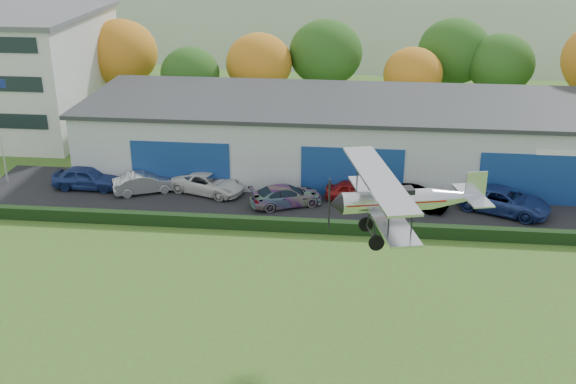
# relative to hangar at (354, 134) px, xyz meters

# --- Properties ---
(apron) EXTENTS (48.00, 9.00, 0.05)m
(apron) POSITION_rel_hangar_xyz_m (-2.00, -6.98, -2.63)
(apron) COLOR black
(apron) RESTS_ON ground
(hedge) EXTENTS (46.00, 0.60, 0.80)m
(hedge) POSITION_rel_hangar_xyz_m (-2.00, -11.78, -2.26)
(hedge) COLOR black
(hedge) RESTS_ON ground
(hangar) EXTENTS (40.60, 12.60, 5.30)m
(hangar) POSITION_rel_hangar_xyz_m (0.00, 0.00, 0.00)
(hangar) COLOR #B2B7BC
(hangar) RESTS_ON ground
(tree_belt) EXTENTS (75.70, 13.22, 10.12)m
(tree_belt) POSITION_rel_hangar_xyz_m (-4.15, 12.64, 2.95)
(tree_belt) COLOR #3D2614
(tree_belt) RESTS_ON ground
(distant_hills) EXTENTS (430.00, 196.00, 56.00)m
(distant_hills) POSITION_rel_hangar_xyz_m (-9.38, 112.02, -15.70)
(distant_hills) COLOR #4C6642
(distant_hills) RESTS_ON ground
(car_0) EXTENTS (4.81, 2.00, 1.63)m
(car_0) POSITION_rel_hangar_xyz_m (-18.76, -6.46, -1.79)
(car_0) COLOR navy
(car_0) RESTS_ON apron
(car_1) EXTENTS (4.63, 3.21, 1.45)m
(car_1) POSITION_rel_hangar_xyz_m (-14.44, -6.76, -1.88)
(car_1) COLOR silver
(car_1) RESTS_ON apron
(car_2) EXTENTS (5.66, 3.93, 1.44)m
(car_2) POSITION_rel_hangar_xyz_m (-9.99, -6.36, -1.89)
(car_2) COLOR silver
(car_2) RESTS_ON apron
(car_3) EXTENTS (5.26, 3.75, 1.41)m
(car_3) POSITION_rel_hangar_xyz_m (-4.33, -7.98, -1.90)
(car_3) COLOR gray
(car_3) RESTS_ON apron
(car_4) EXTENTS (4.44, 2.38, 1.43)m
(car_4) POSITION_rel_hangar_xyz_m (0.38, -6.87, -1.89)
(car_4) COLOR maroon
(car_4) RESTS_ON apron
(car_5) EXTENTS (4.41, 2.97, 1.38)m
(car_5) POSITION_rel_hangar_xyz_m (4.31, -7.44, -1.92)
(car_5) COLOR gray
(car_5) RESTS_ON apron
(car_6) EXTENTS (6.43, 4.86, 1.62)m
(car_6) POSITION_rel_hangar_xyz_m (10.05, -7.57, -1.79)
(car_6) COLOR navy
(car_6) RESTS_ON apron
(biplane) EXTENTS (7.08, 8.04, 3.00)m
(biplane) POSITION_rel_hangar_xyz_m (2.25, -22.67, 4.44)
(biplane) COLOR silver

